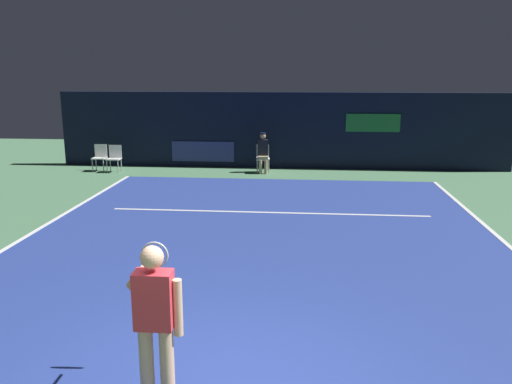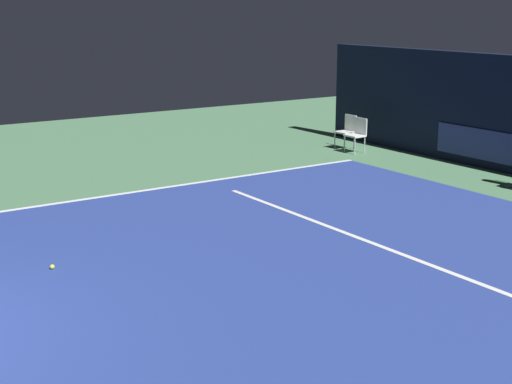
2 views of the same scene
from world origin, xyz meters
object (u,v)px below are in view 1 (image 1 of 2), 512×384
line_judge_on_chair (263,152)px  courtside_chair_far (100,156)px  tennis_ball (165,286)px  tennis_player (155,319)px  courtside_chair_near (114,157)px

line_judge_on_chair → courtside_chair_far: line_judge_on_chair is taller
tennis_ball → courtside_chair_far: bearing=116.5°
tennis_player → courtside_chair_near: bearing=111.8°
courtside_chair_near → tennis_ball: size_ratio=12.94×
line_judge_on_chair → tennis_ball: (-0.75, -9.71, -0.64)m
courtside_chair_near → courtside_chair_far: bearing=166.4°
courtside_chair_near → courtside_chair_far: same height
courtside_chair_far → courtside_chair_near: bearing=-13.6°
courtside_chair_far → tennis_ball: 10.66m
tennis_player → line_judge_on_chair: bearing=89.9°
line_judge_on_chair → courtside_chair_near: 4.96m
line_judge_on_chair → courtside_chair_far: (-5.50, -0.17, -0.18)m
tennis_player → courtside_chair_far: (-5.48, 12.47, -0.49)m
courtside_chair_near → courtside_chair_far: (-0.55, 0.13, 0.00)m
courtside_chair_far → tennis_player: bearing=-66.3°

